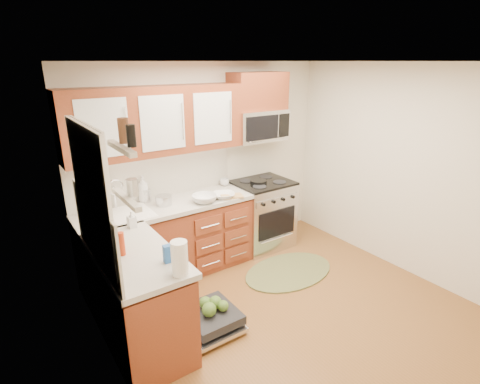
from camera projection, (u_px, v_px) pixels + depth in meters
floor at (294, 313)px, 3.92m from camera, size 3.50×3.50×0.00m
ceiling at (308, 61)px, 3.10m from camera, size 3.50×3.50×0.00m
wall_back at (207, 163)px, 4.87m from camera, size 3.50×0.04×2.50m
wall_left at (113, 253)px, 2.57m from camera, size 0.04×3.50×2.50m
wall_right at (408, 172)px, 4.45m from camera, size 0.04×3.50×2.50m
base_cabinet_back at (169, 243)px, 4.52m from camera, size 2.05×0.60×0.85m
base_cabinet_left at (138, 302)px, 3.41m from camera, size 0.60×1.25×0.85m
countertop_back at (167, 206)px, 4.36m from camera, size 2.07×0.64×0.05m
countertop_left at (135, 255)px, 3.26m from camera, size 0.64×1.27×0.05m
backsplash_back at (155, 175)px, 4.48m from camera, size 2.05×0.02×0.57m
backsplash_left at (95, 231)px, 3.00m from camera, size 0.02×1.25×0.57m
upper_cabinets at (156, 121)px, 4.14m from camera, size 2.05×0.35×0.75m
cabinet_over_mw at (258, 91)px, 4.80m from camera, size 0.76×0.35×0.47m
range at (262, 214)px, 5.24m from camera, size 0.76×0.64×0.95m
microwave at (258, 125)px, 4.93m from camera, size 0.76×0.38×0.40m
sink at (124, 225)px, 4.09m from camera, size 0.62×0.50×0.26m
dishwasher at (208, 320)px, 3.66m from camera, size 0.70×0.60×0.20m
window at (91, 192)px, 2.87m from camera, size 0.03×1.05×1.05m
window_blind at (88, 150)px, 2.77m from camera, size 0.02×0.96×0.40m
shelf_upper at (121, 148)px, 2.05m from camera, size 0.04×0.40×0.03m
shelf_lower at (126, 199)px, 2.15m from camera, size 0.04×0.40×0.03m
rug at (289, 271)px, 4.69m from camera, size 1.41×1.14×0.02m
skillet at (259, 182)px, 5.01m from camera, size 0.28×0.28×0.04m
stock_pot at (164, 200)px, 4.32m from camera, size 0.23×0.23×0.11m
cutting_board at (232, 196)px, 4.58m from camera, size 0.30×0.24×0.02m
canister at (147, 196)px, 4.40m from camera, size 0.11×0.11×0.16m
paper_towel_roll at (180, 258)px, 2.88m from camera, size 0.17×0.17×0.28m
mustard_bottle at (114, 238)px, 3.26m from camera, size 0.08×0.08×0.23m
red_bottle at (122, 244)px, 3.18m from camera, size 0.06×0.06×0.21m
wooden_box at (108, 238)px, 3.38m from camera, size 0.15×0.13×0.13m
blue_carton at (169, 253)px, 3.09m from camera, size 0.10×0.06×0.15m
bowl_a at (224, 195)px, 4.54m from camera, size 0.34×0.34×0.06m
bowl_b at (204, 199)px, 4.40m from camera, size 0.32×0.32×0.09m
cup at (224, 182)px, 4.99m from camera, size 0.16×0.16×0.10m
soap_bottle_a at (143, 189)px, 4.38m from camera, size 0.15×0.15×0.32m
soap_bottle_b at (132, 219)px, 3.72m from camera, size 0.08×0.08×0.17m
soap_bottle_c at (103, 235)px, 3.38m from camera, size 0.16×0.16×0.18m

